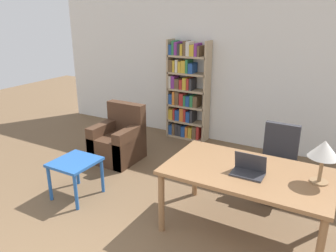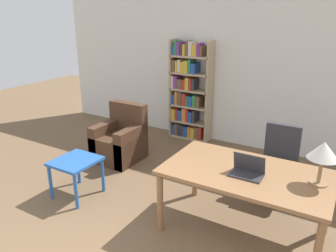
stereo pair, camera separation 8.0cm
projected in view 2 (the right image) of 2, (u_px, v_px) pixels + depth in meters
wall_back at (247, 72)px, 5.66m from camera, size 8.00×0.06×2.70m
desk at (246, 178)px, 3.46m from camera, size 1.72×1.00×0.76m
laptop at (247, 171)px, 3.34m from camera, size 0.33×0.21×0.22m
table_lamp at (323, 152)px, 3.07m from camera, size 0.29×0.29×0.44m
office_chair at (278, 167)px, 4.29m from camera, size 0.60×0.60×0.96m
side_table_blue at (76, 166)px, 4.28m from camera, size 0.53×0.56×0.51m
armchair at (120, 142)px, 5.41m from camera, size 0.68×0.72×0.92m
bookshelf at (188, 93)px, 6.16m from camera, size 0.79×0.28×1.86m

